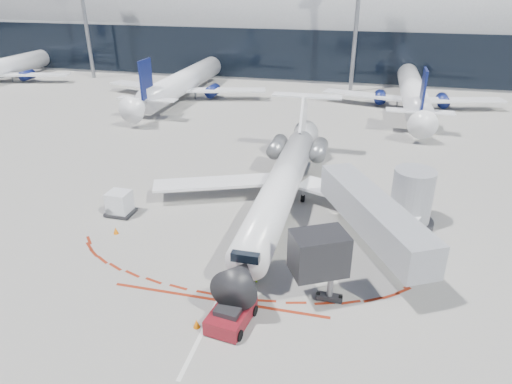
% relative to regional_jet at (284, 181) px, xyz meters
% --- Properties ---
extents(ground, '(260.00, 260.00, 0.00)m').
position_rel_regional_jet_xyz_m(ground, '(-1.61, -2.01, -2.45)').
color(ground, slate).
rests_on(ground, ground).
extents(apron_centerline, '(0.25, 40.00, 0.01)m').
position_rel_regional_jet_xyz_m(apron_centerline, '(-1.61, -0.01, -2.45)').
color(apron_centerline, silver).
rests_on(apron_centerline, ground).
extents(apron_stop_bar, '(14.00, 0.25, 0.01)m').
position_rel_regional_jet_xyz_m(apron_stop_bar, '(-1.61, -13.51, -2.45)').
color(apron_stop_bar, maroon).
rests_on(apron_stop_bar, ground).
extents(terminal_building, '(150.00, 24.15, 24.00)m').
position_rel_regional_jet_xyz_m(terminal_building, '(-1.61, 62.96, 6.07)').
color(terminal_building, gray).
rests_on(terminal_building, ground).
extents(jet_bridge, '(10.03, 15.20, 4.90)m').
position_rel_regional_jet_xyz_m(jet_bridge, '(8.18, -5.02, 0.55)').
color(jet_bridge, '#9B9EA4').
rests_on(jet_bridge, ground).
extents(light_mast_west, '(0.70, 0.70, 25.00)m').
position_rel_regional_jet_xyz_m(light_mast_west, '(-46.61, 45.99, 10.05)').
color(light_mast_west, slate).
rests_on(light_mast_west, ground).
extents(light_mast_centre, '(0.70, 0.70, 25.00)m').
position_rel_regional_jet_xyz_m(light_mast_centre, '(3.39, 45.99, 10.05)').
color(light_mast_centre, slate).
rests_on(light_mast_centre, ground).
extents(regional_jet, '(23.79, 29.34, 7.35)m').
position_rel_regional_jet_xyz_m(regional_jet, '(0.00, 0.00, 0.00)').
color(regional_jet, white).
rests_on(regional_jet, ground).
extents(pushback_tug, '(2.61, 5.29, 1.35)m').
position_rel_regional_jet_xyz_m(pushback_tug, '(-0.22, -15.29, -1.86)').
color(pushback_tug, maroon).
rests_on(pushback_tug, ground).
extents(ramp_worker, '(0.80, 0.79, 1.87)m').
position_rel_regional_jet_xyz_m(ramp_worker, '(0.15, -11.24, -1.52)').
color(ramp_worker, '#B9F91A').
rests_on(ramp_worker, ground).
extents(uld_container, '(2.27, 1.95, 2.09)m').
position_rel_regional_jet_xyz_m(uld_container, '(-13.11, -4.65, -1.42)').
color(uld_container, black).
rests_on(uld_container, ground).
extents(safety_cone_left, '(0.41, 0.41, 0.57)m').
position_rel_regional_jet_xyz_m(safety_cone_left, '(-11.91, -7.64, -2.17)').
color(safety_cone_left, '#DE6604').
rests_on(safety_cone_left, ground).
extents(safety_cone_right, '(0.40, 0.40, 0.56)m').
position_rel_regional_jet_xyz_m(safety_cone_right, '(-2.05, -16.11, -2.17)').
color(safety_cone_right, '#DE6604').
rests_on(safety_cone_right, ground).
extents(bg_airliner_0, '(30.47, 32.27, 9.86)m').
position_rel_regional_jet_xyz_m(bg_airliner_0, '(-61.38, 39.67, 2.48)').
color(bg_airliner_0, white).
rests_on(bg_airliner_0, ground).
extents(bg_airliner_1, '(31.83, 33.70, 10.30)m').
position_rel_regional_jet_xyz_m(bg_airliner_1, '(-23.11, 35.53, 2.70)').
color(bg_airliner_1, white).
rests_on(bg_airliner_1, ground).
extents(bg_airliner_2, '(31.34, 33.19, 10.14)m').
position_rel_regional_jet_xyz_m(bg_airliner_2, '(12.91, 37.66, 2.62)').
color(bg_airliner_2, white).
rests_on(bg_airliner_2, ground).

